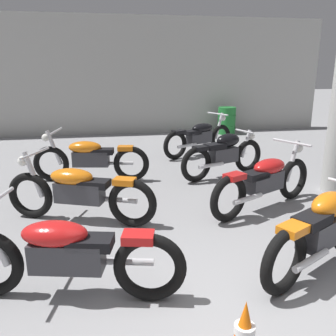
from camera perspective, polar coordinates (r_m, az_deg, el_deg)
name	(u,v)px	position (r m, az deg, el deg)	size (l,w,h in m)	color
back_wall	(132,76)	(11.69, -5.71, 14.32)	(12.56, 0.24, 3.60)	#B2B2AD
motorcycle_left_row_0	(66,254)	(3.47, -15.93, -13.01)	(2.14, 0.77, 0.97)	black
motorcycle_left_row_1	(79,191)	(5.05, -14.03, -3.57)	(2.06, 1.00, 0.97)	black
motorcycle_left_row_2	(90,158)	(6.84, -12.26, 1.60)	(2.16, 0.69, 0.97)	black
motorcycle_right_row_0	(322,230)	(4.09, 23.30, -9.00)	(1.78, 1.05, 0.88)	black
motorcycle_right_row_1	(265,180)	(5.55, 15.13, -1.90)	(1.99, 1.12, 0.97)	black
motorcycle_right_row_2	(224,154)	(7.05, 8.89, 2.26)	(1.88, 0.82, 0.88)	black
motorcycle_right_row_3	(200,136)	(8.79, 5.05, 5.02)	(1.97, 1.15, 0.97)	black
oil_drum	(227,121)	(11.74, 9.30, 7.46)	(0.59, 0.59, 0.85)	#1E722D
traffic_cone	(244,336)	(2.84, 12.01, -24.61)	(0.32, 0.32, 0.54)	orange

